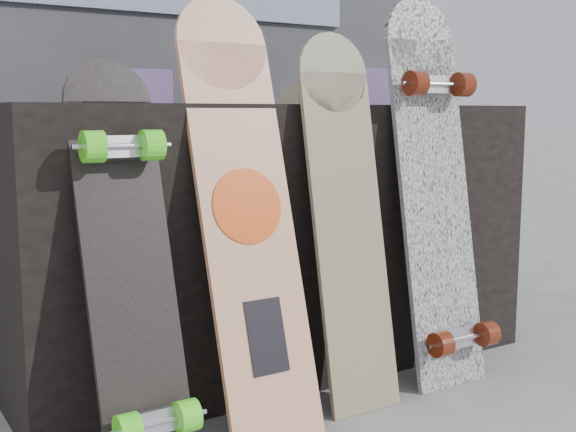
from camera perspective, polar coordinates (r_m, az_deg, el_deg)
ground at (r=1.95m, az=6.32°, el=-15.39°), size 60.00×60.00×0.00m
vendor_table at (r=2.23m, az=-1.55°, el=-1.58°), size 1.60×0.60×0.80m
booth at (r=2.98m, az=-10.26°, el=14.28°), size 2.40×0.22×2.20m
merch_box_purple at (r=2.15m, az=-11.95°, el=9.91°), size 0.18×0.12×0.10m
merch_box_small at (r=2.45m, az=6.26°, el=10.04°), size 0.14×0.14×0.12m
merch_box_flat at (r=2.32m, az=2.44°, el=9.45°), size 0.22×0.10×0.06m
longboard_geisha at (r=1.76m, az=-3.44°, el=1.24°), size 0.25×0.33×1.07m
longboard_celtic at (r=1.91m, az=4.64°, el=0.58°), size 0.22×0.20×0.99m
longboard_cascadia at (r=2.12m, az=11.62°, el=2.48°), size 0.25×0.28×1.11m
skateboard_dark at (r=1.63m, az=-12.42°, el=-3.15°), size 0.20×0.32×0.90m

